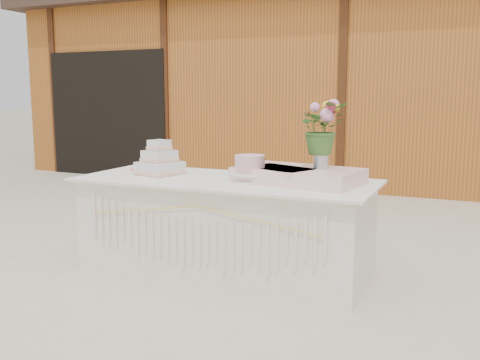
# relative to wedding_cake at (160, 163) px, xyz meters

# --- Properties ---
(ground) EXTENTS (80.00, 80.00, 0.00)m
(ground) POSITION_rel_wedding_cake_xyz_m (0.62, -0.02, -0.87)
(ground) COLOR beige
(ground) RESTS_ON ground
(barn) EXTENTS (12.60, 4.60, 3.30)m
(barn) POSITION_rel_wedding_cake_xyz_m (0.61, 5.98, 0.81)
(barn) COLOR #AD5924
(barn) RESTS_ON ground
(cake_table) EXTENTS (2.40, 1.00, 0.77)m
(cake_table) POSITION_rel_wedding_cake_xyz_m (0.62, -0.02, -0.48)
(cake_table) COLOR white
(cake_table) RESTS_ON ground
(wedding_cake) EXTENTS (0.40, 0.40, 0.29)m
(wedding_cake) POSITION_rel_wedding_cake_xyz_m (0.00, 0.00, 0.00)
(wedding_cake) COLOR silver
(wedding_cake) RESTS_ON cake_table
(pink_cake_stand) EXTENTS (0.29, 0.29, 0.21)m
(pink_cake_stand) POSITION_rel_wedding_cake_xyz_m (0.86, -0.08, 0.02)
(pink_cake_stand) COLOR white
(pink_cake_stand) RESTS_ON cake_table
(satin_runner) EXTENTS (1.00, 0.68, 0.12)m
(satin_runner) POSITION_rel_wedding_cake_xyz_m (1.22, 0.04, -0.04)
(satin_runner) COLOR #F8CFC7
(satin_runner) RESTS_ON cake_table
(flower_vase) EXTENTS (0.11, 0.11, 0.16)m
(flower_vase) POSITION_rel_wedding_cake_xyz_m (1.38, 0.07, 0.10)
(flower_vase) COLOR silver
(flower_vase) RESTS_ON satin_runner
(bouquet) EXTENTS (0.47, 0.47, 0.40)m
(bouquet) POSITION_rel_wedding_cake_xyz_m (1.38, 0.07, 0.37)
(bouquet) COLOR #3A6227
(bouquet) RESTS_ON flower_vase
(loose_flowers) EXTENTS (0.18, 0.35, 0.02)m
(loose_flowers) POSITION_rel_wedding_cake_xyz_m (-0.34, 0.10, -0.09)
(loose_flowers) COLOR pink
(loose_flowers) RESTS_ON cake_table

